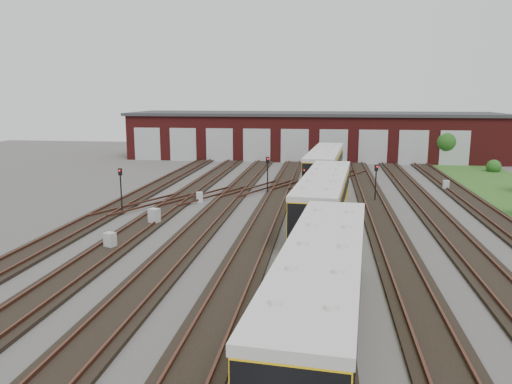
# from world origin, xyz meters

# --- Properties ---
(ground) EXTENTS (120.00, 120.00, 0.00)m
(ground) POSITION_xyz_m (0.00, 0.00, 0.00)
(ground) COLOR #413F3C
(ground) RESTS_ON ground
(track_network) EXTENTS (30.40, 70.00, 0.33)m
(track_network) POSITION_xyz_m (-0.17, 0.59, 0.11)
(track_network) COLOR black
(track_network) RESTS_ON ground
(maintenance_shed) EXTENTS (51.00, 12.50, 6.35)m
(maintenance_shed) POSITION_xyz_m (-0.01, 39.97, 3.20)
(maintenance_shed) COLOR #551515
(maintenance_shed) RESTS_ON ground
(metro_train) EXTENTS (3.98, 47.31, 3.13)m
(metro_train) POSITION_xyz_m (2.00, 2.00, 1.93)
(metro_train) COLOR black
(metro_train) RESTS_ON ground
(signal_mast_0) EXTENTS (0.26, 0.25, 3.37)m
(signal_mast_0) POSITION_xyz_m (-13.05, 3.76, 2.15)
(signal_mast_0) COLOR black
(signal_mast_0) RESTS_ON ground
(signal_mast_1) EXTENTS (0.25, 0.24, 2.95)m
(signal_mast_1) POSITION_xyz_m (0.35, 8.54, 1.87)
(signal_mast_1) COLOR black
(signal_mast_1) RESTS_ON ground
(signal_mast_2) EXTENTS (0.32, 0.31, 3.36)m
(signal_mast_2) POSITION_xyz_m (-3.03, 12.31, 2.16)
(signal_mast_2) COLOR black
(signal_mast_2) RESTS_ON ground
(signal_mast_3) EXTENTS (0.30, 0.29, 3.13)m
(signal_mast_3) POSITION_xyz_m (6.16, 10.23, 2.02)
(signal_mast_3) COLOR black
(signal_mast_3) RESTS_ON ground
(relay_cabinet_0) EXTENTS (0.73, 0.68, 0.98)m
(relay_cabinet_0) POSITION_xyz_m (-10.08, -5.00, 0.49)
(relay_cabinet_0) COLOR #ACAFB1
(relay_cabinet_0) RESTS_ON ground
(relay_cabinet_1) EXTENTS (0.63, 0.57, 0.86)m
(relay_cabinet_1) POSITION_xyz_m (-8.18, 8.16, 0.43)
(relay_cabinet_1) COLOR #ACAFB1
(relay_cabinet_1) RESTS_ON ground
(relay_cabinet_2) EXTENTS (0.82, 0.76, 1.12)m
(relay_cabinet_2) POSITION_xyz_m (-9.43, 0.66, 0.56)
(relay_cabinet_2) COLOR #ACAFB1
(relay_cabinet_2) RESTS_ON ground
(relay_cabinet_3) EXTENTS (0.80, 0.73, 1.09)m
(relay_cabinet_3) POSITION_xyz_m (3.79, 19.70, 0.55)
(relay_cabinet_3) COLOR #ACAFB1
(relay_cabinet_3) RESTS_ON ground
(relay_cabinet_4) EXTENTS (0.60, 0.52, 0.92)m
(relay_cabinet_4) POSITION_xyz_m (13.20, 16.59, 0.46)
(relay_cabinet_4) COLOR #ACAFB1
(relay_cabinet_4) RESTS_ON ground
(tree_0) EXTENTS (3.13, 3.13, 5.19)m
(tree_0) POSITION_xyz_m (17.01, 35.00, 3.33)
(tree_0) COLOR #362218
(tree_0) RESTS_ON ground
(bush_2) EXTENTS (1.67, 1.67, 1.67)m
(bush_2) POSITION_xyz_m (21.30, 29.23, 0.83)
(bush_2) COLOR #194714
(bush_2) RESTS_ON ground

